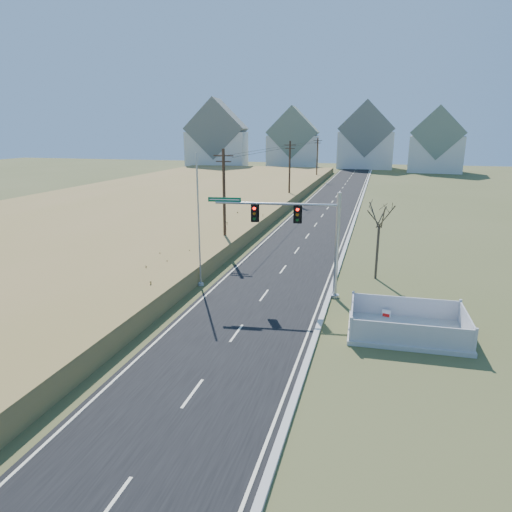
{
  "coord_description": "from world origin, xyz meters",
  "views": [
    {
      "loc": [
        6.92,
        -23.37,
        10.57
      ],
      "look_at": [
        0.11,
        1.58,
        3.4
      ],
      "focal_mm": 32.0,
      "sensor_mm": 36.0,
      "label": 1
    }
  ],
  "objects_px": {
    "flagpole": "(199,235)",
    "bare_tree": "(380,213)",
    "traffic_signal_mast": "(308,233)",
    "fence_enclosure": "(407,329)",
    "open_sign": "(386,315)"
  },
  "relations": [
    {
      "from": "traffic_signal_mast",
      "to": "bare_tree",
      "type": "bearing_deg",
      "value": 42.29
    },
    {
      "from": "traffic_signal_mast",
      "to": "flagpole",
      "type": "xyz_separation_m",
      "value": [
        -7.5,
        0.13,
        -0.6
      ]
    },
    {
      "from": "traffic_signal_mast",
      "to": "flagpole",
      "type": "distance_m",
      "value": 7.53
    },
    {
      "from": "open_sign",
      "to": "flagpole",
      "type": "distance_m",
      "value": 13.32
    },
    {
      "from": "flagpole",
      "to": "traffic_signal_mast",
      "type": "bearing_deg",
      "value": -1.02
    },
    {
      "from": "flagpole",
      "to": "bare_tree",
      "type": "distance_m",
      "value": 12.85
    },
    {
      "from": "traffic_signal_mast",
      "to": "bare_tree",
      "type": "relative_size",
      "value": 1.42
    },
    {
      "from": "traffic_signal_mast",
      "to": "fence_enclosure",
      "type": "xyz_separation_m",
      "value": [
        6.14,
        -4.37,
        -3.96
      ]
    },
    {
      "from": "traffic_signal_mast",
      "to": "open_sign",
      "type": "height_order",
      "value": "traffic_signal_mast"
    },
    {
      "from": "flagpole",
      "to": "bare_tree",
      "type": "xyz_separation_m",
      "value": [
        11.84,
        4.86,
        1.2
      ]
    },
    {
      "from": "fence_enclosure",
      "to": "traffic_signal_mast",
      "type": "bearing_deg",
      "value": 142.33
    },
    {
      "from": "fence_enclosure",
      "to": "open_sign",
      "type": "relative_size",
      "value": 10.09
    },
    {
      "from": "flagpole",
      "to": "bare_tree",
      "type": "bearing_deg",
      "value": 22.31
    },
    {
      "from": "fence_enclosure",
      "to": "open_sign",
      "type": "xyz_separation_m",
      "value": [
        -1.07,
        1.59,
        0.05
      ]
    },
    {
      "from": "traffic_signal_mast",
      "to": "fence_enclosure",
      "type": "distance_m",
      "value": 8.51
    }
  ]
}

